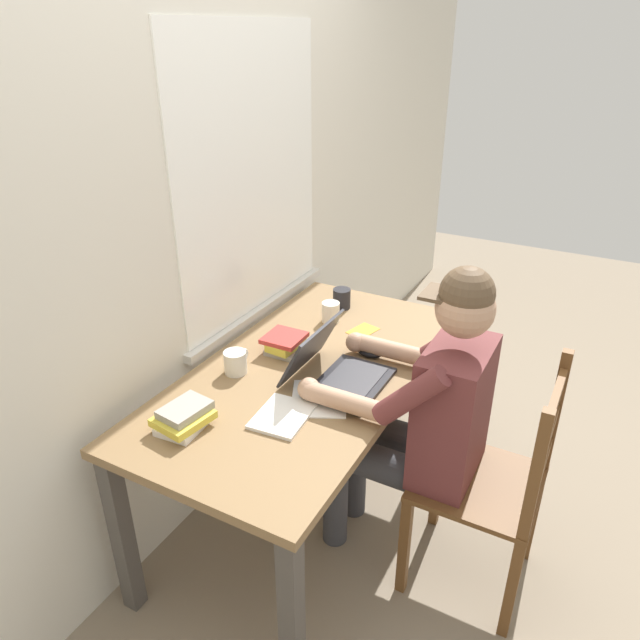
{
  "coord_description": "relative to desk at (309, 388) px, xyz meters",
  "views": [
    {
      "loc": [
        -1.68,
        -0.95,
        1.9
      ],
      "look_at": [
        0.0,
        -0.05,
        0.94
      ],
      "focal_mm": 32.97,
      "sensor_mm": 36.0,
      "label": 1
    }
  ],
  "objects": [
    {
      "name": "seated_person",
      "position": [
        0.0,
        -0.46,
        0.05
      ],
      "size": [
        0.5,
        0.6,
        1.25
      ],
      "color": "brown",
      "rests_on": "ground"
    },
    {
      "name": "desk",
      "position": [
        0.0,
        0.0,
        0.0
      ],
      "size": [
        1.52,
        0.78,
        0.72
      ],
      "color": "olive",
      "rests_on": "ground"
    },
    {
      "name": "coffee_mug_spare",
      "position": [
        -0.15,
        0.23,
        0.13
      ],
      "size": [
        0.12,
        0.09,
        0.09
      ],
      "color": "silver",
      "rests_on": "desk"
    },
    {
      "name": "book_stack_main",
      "position": [
        -0.51,
        0.18,
        0.13
      ],
      "size": [
        0.19,
        0.17,
        0.08
      ],
      "color": "white",
      "rests_on": "desk"
    },
    {
      "name": "paper_pile_near_laptop",
      "position": [
        -0.32,
        -0.08,
        0.09
      ],
      "size": [
        0.22,
        0.18,
        0.01
      ],
      "primitive_type": "cube",
      "rotation": [
        0.0,
        0.0,
        0.08
      ],
      "color": "white",
      "rests_on": "desk"
    },
    {
      "name": "ground_plane",
      "position": [
        0.0,
        0.0,
        -0.64
      ],
      "size": [
        8.0,
        8.0,
        0.0
      ],
      "primitive_type": "plane",
      "color": "gray"
    },
    {
      "name": "wooden_chair",
      "position": [
        0.0,
        -0.74,
        -0.17
      ],
      "size": [
        0.42,
        0.42,
        0.94
      ],
      "color": "brown",
      "rests_on": "ground"
    },
    {
      "name": "computer_mouse",
      "position": [
        0.2,
        -0.17,
        0.1
      ],
      "size": [
        0.06,
        0.1,
        0.03
      ],
      "primitive_type": "ellipsoid",
      "color": "black",
      "rests_on": "desk"
    },
    {
      "name": "paper_pile_back_corner",
      "position": [
        -0.16,
        -0.13,
        0.09
      ],
      "size": [
        0.29,
        0.27,
        0.01
      ],
      "primitive_type": "cube",
      "rotation": [
        0.0,
        0.0,
        0.46
      ],
      "color": "white",
      "rests_on": "desk"
    },
    {
      "name": "coffee_mug_white",
      "position": [
        0.4,
        0.11,
        0.13
      ],
      "size": [
        0.12,
        0.08,
        0.09
      ],
      "color": "silver",
      "rests_on": "desk"
    },
    {
      "name": "back_wall",
      "position": [
        0.01,
        0.47,
        0.66
      ],
      "size": [
        6.0,
        0.08,
        2.6
      ],
      "color": "silver",
      "rests_on": "ground"
    },
    {
      "name": "coffee_mug_dark",
      "position": [
        0.55,
        0.13,
        0.13
      ],
      "size": [
        0.12,
        0.08,
        0.09
      ],
      "color": "black",
      "rests_on": "desk"
    },
    {
      "name": "landscape_photo_print",
      "position": [
        0.38,
        -0.05,
        0.09
      ],
      "size": [
        0.15,
        0.12,
        0.0
      ],
      "primitive_type": "cube",
      "rotation": [
        0.0,
        0.0,
        -0.25
      ],
      "color": "gold",
      "rests_on": "desk"
    },
    {
      "name": "laptop",
      "position": [
        -0.03,
        -0.13,
        0.14
      ],
      "size": [
        0.33,
        0.33,
        0.21
      ],
      "color": "#232328",
      "rests_on": "desk"
    },
    {
      "name": "book_stack_side",
      "position": [
        0.07,
        0.14,
        0.12
      ],
      "size": [
        0.16,
        0.17,
        0.07
      ],
      "color": "gray",
      "rests_on": "desk"
    }
  ]
}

